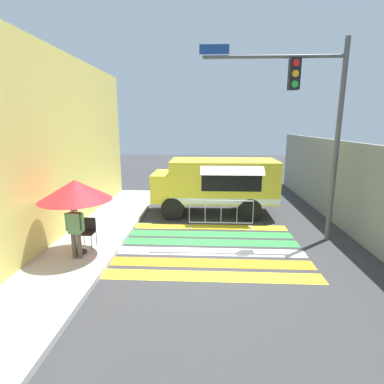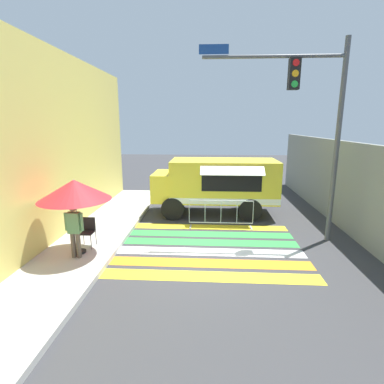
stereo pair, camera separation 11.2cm
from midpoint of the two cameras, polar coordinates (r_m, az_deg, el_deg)
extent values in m
plane|color=#38383A|center=(9.27, 1.69, -11.62)|extent=(60.00, 60.00, 0.00)
cube|color=#B7B5AD|center=(10.47, -25.34, -9.53)|extent=(4.40, 16.00, 0.15)
cube|color=#E5D166|center=(9.83, -27.38, 7.15)|extent=(0.25, 16.00, 6.21)
cube|color=gray|center=(12.71, 26.92, 1.34)|extent=(0.20, 16.00, 3.22)
cube|color=yellow|center=(8.02, 1.37, -15.72)|extent=(6.40, 0.56, 0.01)
cube|color=orange|center=(8.70, 1.56, -13.33)|extent=(6.40, 0.56, 0.01)
cube|color=white|center=(9.38, 1.71, -11.29)|extent=(6.40, 0.56, 0.01)
cube|color=green|center=(10.08, 1.85, -9.52)|extent=(6.40, 0.56, 0.01)
cube|color=green|center=(10.79, 1.96, -7.99)|extent=(6.40, 0.56, 0.01)
cube|color=yellow|center=(11.50, 2.06, -6.65)|extent=(6.40, 0.56, 0.01)
cube|color=yellow|center=(12.85, 6.29, 2.28)|extent=(4.43, 2.10, 1.71)
cube|color=yellow|center=(12.98, -3.55, 1.19)|extent=(1.56, 1.93, 1.16)
cube|color=#1E232D|center=(13.03, -6.77, 2.46)|extent=(0.06, 1.68, 0.44)
cube|color=black|center=(11.80, 7.82, 1.93)|extent=(2.35, 0.03, 0.77)
cube|color=white|center=(11.52, 7.96, 4.01)|extent=(2.45, 0.43, 0.31)
cube|color=white|center=(11.97, 6.45, -1.83)|extent=(4.43, 0.01, 0.24)
cylinder|color=black|center=(12.21, -3.44, -3.22)|extent=(0.93, 0.22, 0.93)
cylinder|color=black|center=(14.07, -2.51, -1.05)|extent=(0.93, 0.22, 0.93)
cylinder|color=black|center=(12.25, 11.27, -3.40)|extent=(0.93, 0.22, 0.93)
cylinder|color=black|center=(14.10, 10.23, -1.22)|extent=(0.93, 0.22, 0.93)
cylinder|color=#515456|center=(10.61, 26.16, 7.98)|extent=(0.16, 0.16, 6.36)
cylinder|color=#515456|center=(10.16, 15.57, 23.62)|extent=(4.27, 0.11, 0.11)
cube|color=black|center=(10.19, 19.19, 20.45)|extent=(0.32, 0.28, 0.90)
cylinder|color=red|center=(10.10, 19.55, 22.22)|extent=(0.20, 0.02, 0.20)
cylinder|color=#F2A519|center=(10.05, 19.41, 20.54)|extent=(0.20, 0.02, 0.20)
cylinder|color=green|center=(10.01, 19.28, 18.85)|extent=(0.20, 0.02, 0.20)
cube|color=navy|center=(10.00, 4.53, 25.49)|extent=(0.90, 0.02, 0.28)
cylinder|color=black|center=(9.52, -20.26, -10.61)|extent=(0.36, 0.36, 0.06)
cylinder|color=#B2B2B7|center=(9.17, -20.77, -4.50)|extent=(0.04, 0.04, 2.18)
cone|color=red|center=(8.97, -21.17, 0.38)|extent=(2.01, 2.01, 0.58)
cylinder|color=#4C4C51|center=(9.71, -20.53, -8.95)|extent=(0.02, 0.02, 0.44)
cylinder|color=#4C4C51|center=(9.56, -18.34, -9.13)|extent=(0.02, 0.02, 0.44)
cylinder|color=#4C4C51|center=(10.05, -19.63, -8.15)|extent=(0.02, 0.02, 0.44)
cylinder|color=#4C4C51|center=(9.90, -17.51, -8.30)|extent=(0.02, 0.02, 0.44)
cube|color=black|center=(9.72, -19.10, -7.34)|extent=(0.42, 0.42, 0.03)
cube|color=black|center=(9.82, -18.77, -5.73)|extent=(0.42, 0.03, 0.42)
cylinder|color=brown|center=(9.15, -21.33, -9.39)|extent=(0.13, 0.13, 0.73)
cylinder|color=brown|center=(9.09, -20.46, -9.47)|extent=(0.13, 0.13, 0.73)
cube|color=#598C59|center=(8.90, -21.23, -5.48)|extent=(0.34, 0.20, 0.59)
cylinder|color=#598C59|center=(8.98, -22.53, -5.22)|extent=(0.09, 0.09, 0.50)
cylinder|color=#598C59|center=(8.80, -19.94, -5.37)|extent=(0.09, 0.09, 0.50)
sphere|color=brown|center=(8.78, -21.46, -2.82)|extent=(0.21, 0.21, 0.21)
cylinder|color=#B7BABF|center=(11.18, 5.87, -1.67)|extent=(2.39, 0.04, 0.04)
cylinder|color=#B7BABF|center=(11.42, 5.77, -5.85)|extent=(2.39, 0.04, 0.04)
cylinder|color=#B7BABF|center=(11.30, -0.25, -3.70)|extent=(0.02, 0.02, 0.86)
cylinder|color=#B7BABF|center=(11.28, 2.78, -3.75)|extent=(0.02, 0.02, 0.86)
cylinder|color=#B7BABF|center=(11.29, 5.82, -3.78)|extent=(0.02, 0.02, 0.86)
cylinder|color=#B7BABF|center=(11.33, 8.85, -3.81)|extent=(0.02, 0.02, 0.86)
cylinder|color=#B7BABF|center=(11.41, 11.84, -3.82)|extent=(0.02, 0.02, 0.86)
cube|color=#B7BABF|center=(11.49, 0.00, -6.61)|extent=(0.06, 0.44, 0.03)
cube|color=#B7BABF|center=(11.58, 11.46, -6.71)|extent=(0.06, 0.44, 0.03)
camera|label=1|loc=(0.06, -89.72, 0.06)|focal=28.00mm
camera|label=2|loc=(0.06, 90.28, -0.06)|focal=28.00mm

